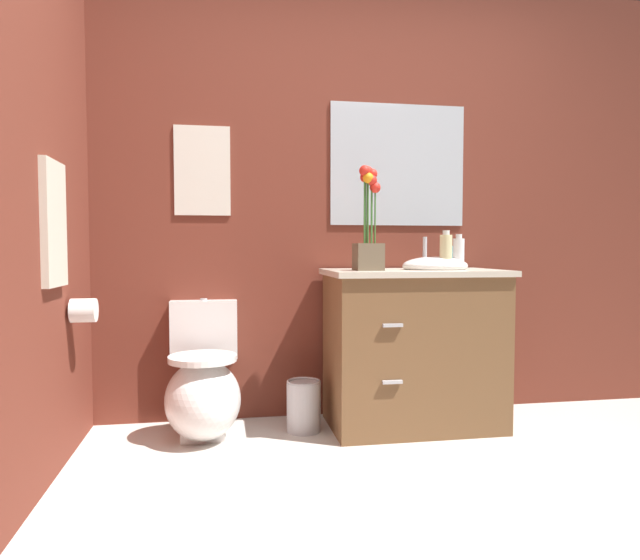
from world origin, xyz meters
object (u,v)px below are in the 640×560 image
wall_poster (202,171)px  wall_mirror (398,165)px  vanity_cabinet (414,346)px  trash_bin (304,406)px  lotion_bottle (459,253)px  soap_bottle (446,252)px  toilet (203,389)px  hanging_towel (54,224)px  toilet_paper_roll (84,310)px  hand_wash_bottle (449,257)px  flower_vase (369,232)px

wall_poster → wall_mirror: (1.12, 0.00, 0.06)m
vanity_cabinet → trash_bin: size_ratio=3.79×
wall_poster → wall_mirror: bearing=0.0°
lotion_bottle → soap_bottle: bearing=-148.6°
toilet → soap_bottle: soap_bottle is taller
hanging_towel → lotion_bottle: bearing=12.1°
wall_mirror → hanging_towel: (-1.70, -0.70, -0.38)m
wall_mirror → hanging_towel: 1.88m
lotion_bottle → wall_mirror: wall_mirror is taller
wall_poster → toilet_paper_roll: (-0.53, -0.46, -0.71)m
vanity_cabinet → hanging_towel: hanging_towel is taller
vanity_cabinet → hand_wash_bottle: 0.56m
toilet_paper_roll → toilet: bearing=20.4°
vanity_cabinet → toilet: bearing=178.6°
hand_wash_bottle → lotion_bottle: bearing=-88.3°
wall_poster → soap_bottle: bearing=-15.1°
lotion_bottle → toilet_paper_roll: (-1.90, -0.18, -0.26)m
lotion_bottle → trash_bin: 1.17m
vanity_cabinet → soap_bottle: 0.54m
flower_vase → hanging_towel: flower_vase is taller
hand_wash_bottle → trash_bin: hand_wash_bottle is taller
soap_bottle → toilet_paper_roll: soap_bottle is taller
hanging_towel → toilet_paper_roll: size_ratio=4.73×
flower_vase → hanging_towel: size_ratio=1.04×
hand_wash_bottle → vanity_cabinet: bearing=-151.4°
vanity_cabinet → flower_vase: flower_vase is taller
toilet_paper_roll → soap_bottle: bearing=3.8°
hanging_towel → wall_mirror: bearing=22.5°
toilet → lotion_bottle: (1.37, -0.02, 0.70)m
vanity_cabinet → hand_wash_bottle: bearing=28.6°
vanity_cabinet → flower_vase: size_ratio=1.91×
hand_wash_bottle → wall_poster: 1.46m
soap_bottle → toilet_paper_roll: 1.83m
flower_vase → soap_bottle: (0.43, 0.01, -0.10)m
soap_bottle → flower_vase: bearing=-179.0°
toilet → lotion_bottle: 1.54m
soap_bottle → toilet_paper_roll: size_ratio=1.91×
toilet → toilet_paper_roll: (-0.53, -0.20, 0.44)m
soap_bottle → lotion_bottle: 0.12m
trash_bin → toilet_paper_roll: (-1.05, -0.18, 0.54)m
hand_wash_bottle → wall_poster: size_ratio=0.31×
wall_poster → toilet_paper_roll: 1.00m
soap_bottle → wall_mirror: bearing=115.0°
toilet → wall_mirror: size_ratio=0.86×
wall_mirror → hand_wash_bottle: bearing=-31.5°
hand_wash_bottle → wall_mirror: (-0.25, 0.16, 0.53)m
toilet → hand_wash_bottle: 1.53m
wall_mirror → soap_bottle: bearing=-65.0°
flower_vase → hand_wash_bottle: size_ratio=3.54×
flower_vase → hand_wash_bottle: 0.57m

